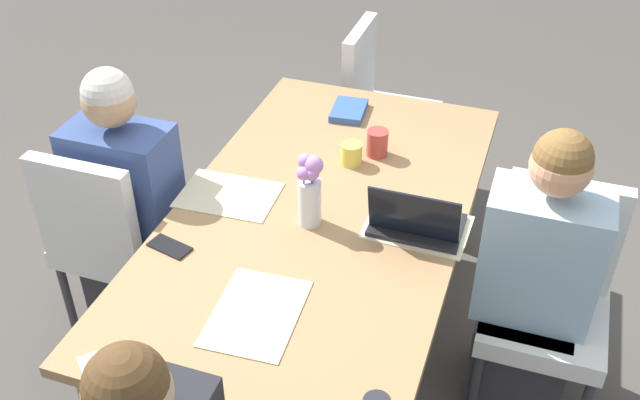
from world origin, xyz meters
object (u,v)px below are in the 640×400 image
at_px(dining_table, 320,227).
at_px(phone_silver, 106,358).
at_px(coffee_mug_centre_left, 351,154).
at_px(phone_black, 170,247).
at_px(book_red_cover, 349,111).
at_px(chair_near_left_mid, 549,289).
at_px(person_near_left_mid, 532,293).
at_px(person_far_left_far, 131,220).
at_px(chair_head_right_right_near, 379,103).
at_px(laptop_near_left_mid, 416,222).
at_px(chair_far_left_far, 110,233).
at_px(coffee_mug_near_left, 377,143).
at_px(flower_vase, 310,189).

xyz_separation_m(dining_table, phone_silver, (-0.86, 0.35, 0.08)).
xyz_separation_m(coffee_mug_centre_left, phone_black, (-0.71, 0.43, -0.04)).
relative_size(dining_table, book_red_cover, 9.55).
xyz_separation_m(chair_near_left_mid, person_near_left_mid, (-0.07, 0.06, 0.03)).
height_order(person_near_left_mid, person_far_left_far, same).
relative_size(person_near_left_mid, chair_head_right_right_near, 1.33).
bearing_deg(person_near_left_mid, laptop_near_left_mid, 96.89).
bearing_deg(phone_silver, chair_far_left_far, -102.36).
bearing_deg(phone_silver, chair_head_right_right_near, -142.52).
bearing_deg(chair_head_right_right_near, coffee_mug_near_left, -166.28).
bearing_deg(dining_table, phone_silver, 157.90).
height_order(laptop_near_left_mid, coffee_mug_centre_left, laptop_near_left_mid).
relative_size(chair_far_left_far, flower_vase, 3.25).
distance_m(dining_table, coffee_mug_centre_left, 0.36).
distance_m(laptop_near_left_mid, phone_black, 0.85).
height_order(person_near_left_mid, chair_head_right_right_near, person_near_left_mid).
xyz_separation_m(chair_near_left_mid, book_red_cover, (0.60, 0.96, 0.25)).
relative_size(dining_table, laptop_near_left_mid, 5.97).
bearing_deg(laptop_near_left_mid, book_red_cover, 32.68).
distance_m(chair_head_right_right_near, coffee_mug_near_left, 0.91).
bearing_deg(dining_table, coffee_mug_centre_left, -2.26).
bearing_deg(chair_head_right_right_near, person_far_left_far, 152.67).
distance_m(person_far_left_far, coffee_mug_near_left, 1.04).
relative_size(phone_black, phone_silver, 1.00).
bearing_deg(phone_silver, person_far_left_far, -107.97).
height_order(coffee_mug_centre_left, book_red_cover, coffee_mug_centre_left).
height_order(chair_near_left_mid, book_red_cover, chair_near_left_mid).
height_order(chair_far_left_far, laptop_near_left_mid, laptop_near_left_mid).
relative_size(chair_near_left_mid, phone_black, 6.00).
bearing_deg(coffee_mug_centre_left, phone_black, 148.54).
xyz_separation_m(chair_near_left_mid, flower_vase, (-0.19, 0.86, 0.38)).
xyz_separation_m(chair_near_left_mid, person_far_left_far, (-0.16, 1.64, 0.03)).
height_order(person_near_left_mid, chair_far_left_far, person_near_left_mid).
distance_m(book_red_cover, phone_silver, 1.60).
bearing_deg(phone_silver, flower_vase, -159.42).
xyz_separation_m(person_far_left_far, coffee_mug_centre_left, (0.38, -0.81, 0.25)).
relative_size(laptop_near_left_mid, phone_silver, 2.13).
bearing_deg(person_near_left_mid, coffee_mug_near_left, 60.40).
height_order(person_near_left_mid, coffee_mug_near_left, person_near_left_mid).
distance_m(person_far_left_far, phone_black, 0.54).
xyz_separation_m(chair_far_left_far, phone_black, (-0.25, -0.44, 0.24)).
xyz_separation_m(laptop_near_left_mid, phone_black, (-0.35, 0.77, -0.04)).
relative_size(chair_head_right_right_near, flower_vase, 3.25).
distance_m(coffee_mug_near_left, coffee_mug_centre_left, 0.12).
distance_m(person_near_left_mid, phone_black, 1.29).
xyz_separation_m(person_far_left_far, chair_head_right_right_near, (1.32, -0.68, -0.03)).
relative_size(dining_table, person_far_left_far, 1.60).
relative_size(dining_table, phone_black, 12.73).
distance_m(dining_table, person_near_left_mid, 0.80).
bearing_deg(flower_vase, laptop_near_left_mid, -79.64).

